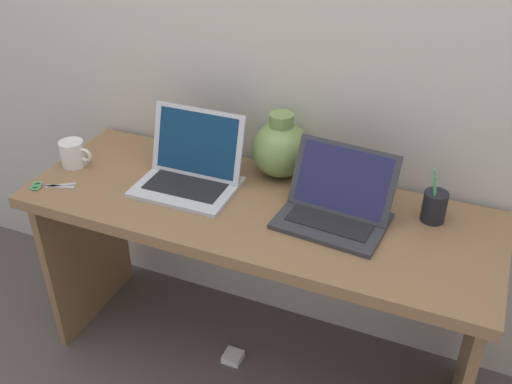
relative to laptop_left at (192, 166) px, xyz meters
The scene contains 10 objects.
ground_plane 0.82m from the laptop_left, 10.17° to the right, with size 6.00×6.00×0.00m, color #564C47.
back_wall 0.56m from the laptop_left, 46.98° to the left, with size 4.40×0.04×2.40m, color beige.
desk 0.33m from the laptop_left, 10.17° to the right, with size 1.54×0.55×0.71m.
laptop_left is the anchor object (origin of this frame).
laptop_right 0.51m from the laptop_left, ahead, with size 0.34×0.27×0.22m.
green_vase 0.31m from the laptop_left, 34.07° to the left, with size 0.20×0.20×0.23m.
coffee_mug 0.45m from the laptop_left, behind, with size 0.12×0.09×0.09m.
pen_cup 0.79m from the laptop_left, ahead, with size 0.07×0.07×0.18m.
scissors 0.50m from the laptop_left, 153.66° to the right, with size 0.14×0.10×0.01m.
power_brick 0.79m from the laptop_left, 25.67° to the right, with size 0.07×0.07×0.03m, color white.
Camera 1 is at (0.61, -1.44, 1.76)m, focal length 41.20 mm.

